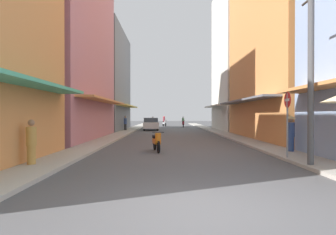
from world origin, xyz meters
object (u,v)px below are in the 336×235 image
at_px(motorbike_silver, 164,122).
at_px(pedestrian_midway, 125,123).
at_px(motorbike_maroon, 183,122).
at_px(utility_pole, 311,72).
at_px(motorbike_blue, 153,123).
at_px(pedestrian_crossing, 291,132).
at_px(pedestrian_far, 31,144).
at_px(motorbike_orange, 157,141).
at_px(street_sign_no_entry, 287,116).
at_px(parked_car, 151,124).

bearing_deg(motorbike_silver, pedestrian_midway, -107.44).
bearing_deg(motorbike_maroon, pedestrian_midway, -125.45).
bearing_deg(utility_pole, motorbike_blue, 102.23).
height_order(pedestrian_crossing, pedestrian_midway, pedestrian_crossing).
distance_m(motorbike_maroon, pedestrian_far, 33.15).
bearing_deg(motorbike_orange, pedestrian_far, -133.46).
relative_size(motorbike_silver, pedestrian_crossing, 1.00).
xyz_separation_m(motorbike_maroon, utility_pole, (2.31, -32.54, 2.48)).
relative_size(motorbike_orange, utility_pole, 0.29).
height_order(motorbike_orange, street_sign_no_entry, street_sign_no_entry).
bearing_deg(pedestrian_crossing, motorbike_blue, 105.51).
distance_m(motorbike_orange, street_sign_no_entry, 5.99).
relative_size(motorbike_silver, pedestrian_midway, 1.05).
bearing_deg(motorbike_maroon, motorbike_silver, 127.10).
height_order(motorbike_maroon, pedestrian_crossing, pedestrian_crossing).
xyz_separation_m(parked_car, pedestrian_crossing, (7.45, -20.84, 0.25)).
height_order(utility_pole, street_sign_no_entry, utility_pole).
bearing_deg(street_sign_no_entry, motorbike_silver, 98.19).
height_order(motorbike_blue, pedestrian_crossing, pedestrian_crossing).
height_order(motorbike_silver, pedestrian_midway, pedestrian_midway).
height_order(motorbike_silver, parked_car, motorbike_silver).
relative_size(motorbike_maroon, utility_pole, 0.29).
xyz_separation_m(motorbike_orange, parked_car, (-1.33, 19.98, 0.24)).
xyz_separation_m(motorbike_blue, utility_pole, (6.62, -30.52, 2.48)).
xyz_separation_m(pedestrian_crossing, street_sign_no_entry, (-0.97, -1.94, 0.73)).
distance_m(motorbike_silver, pedestrian_far, 36.31).
height_order(motorbike_maroon, street_sign_no_entry, street_sign_no_entry).
bearing_deg(pedestrian_midway, utility_pole, -67.70).
distance_m(pedestrian_far, pedestrian_midway, 22.57).
distance_m(motorbike_maroon, street_sign_no_entry, 31.02).
bearing_deg(motorbike_maroon, parked_car, -117.64).
relative_size(pedestrian_far, pedestrian_midway, 0.97).
bearing_deg(pedestrian_crossing, motorbike_orange, 171.99).
distance_m(parked_car, utility_pole, 25.38).
bearing_deg(motorbike_blue, motorbike_maroon, 25.17).
distance_m(motorbike_silver, pedestrian_midway, 14.14).
xyz_separation_m(motorbike_blue, pedestrian_far, (-2.68, -30.38, 0.10)).
relative_size(motorbike_orange, pedestrian_midway, 1.08).
height_order(motorbike_silver, street_sign_no_entry, street_sign_no_entry).
bearing_deg(pedestrian_midway, street_sign_no_entry, -66.41).
distance_m(motorbike_blue, motorbike_silver, 5.88).
relative_size(motorbike_orange, street_sign_no_entry, 0.68).
relative_size(motorbike_maroon, street_sign_no_entry, 0.68).
bearing_deg(utility_pole, pedestrian_far, 179.15).
relative_size(motorbike_blue, motorbike_orange, 1.01).
distance_m(motorbike_maroon, pedestrian_midway, 12.07).
relative_size(parked_car, utility_pole, 0.68).
height_order(pedestrian_far, utility_pole, utility_pole).
distance_m(motorbike_blue, pedestrian_far, 30.50).
height_order(parked_car, pedestrian_crossing, pedestrian_crossing).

